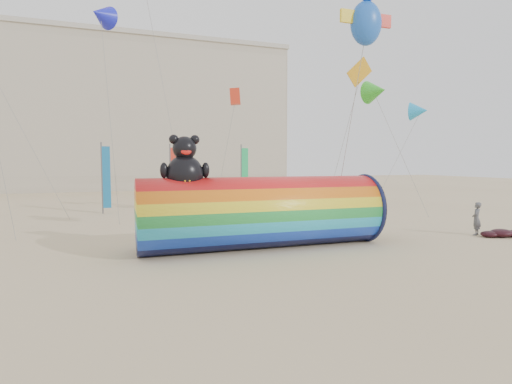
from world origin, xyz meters
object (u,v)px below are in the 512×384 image
object	(u,v)px
hotel_building	(68,115)
fabric_bundle	(503,233)
kite_handler	(476,219)
windsock_assembly	(262,210)

from	to	relation	value
hotel_building	fabric_bundle	size ratio (longest dim) A/B	23.06
fabric_bundle	hotel_building	bearing A→B (deg)	118.02
hotel_building	kite_handler	xyz separation A→B (m)	(23.97, -46.04, -9.46)
kite_handler	hotel_building	bearing A→B (deg)	-93.95
windsock_assembly	hotel_building	bearing A→B (deg)	105.50
kite_handler	fabric_bundle	bearing A→B (deg)	108.72
fabric_bundle	kite_handler	bearing A→B (deg)	140.17
windsock_assembly	fabric_bundle	world-z (taller)	windsock_assembly
windsock_assembly	fabric_bundle	xyz separation A→B (m)	(12.38, -1.64, -1.47)
hotel_building	kite_handler	bearing A→B (deg)	-62.50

